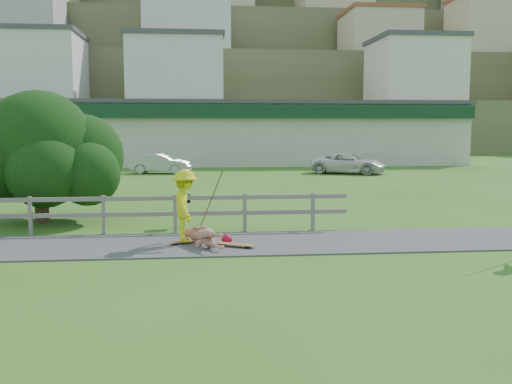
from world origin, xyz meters
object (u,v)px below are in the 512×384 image
Objects in this scene: car_white at (348,164)px; tree at (40,169)px; car_silver at (160,164)px; skater_rider at (185,210)px; skater_fallen at (203,237)px; bbq at (183,211)px.

tree is at bearing 164.04° from car_white.
car_silver is 0.71× the size of tree.
tree is (-14.70, -17.65, 1.04)m from car_white.
car_silver is at bearing 0.34° from skater_rider.
skater_fallen is at bearing -162.33° from car_silver.
bbq is (4.51, -1.44, -1.21)m from tree.
car_silver is 0.81× the size of car_white.
car_silver reaches higher than skater_fallen.
car_white reaches higher than car_silver.
skater_fallen is 1.61× the size of bbq.
car_silver is 19.27m from tree.
skater_rider is at bearing -41.59° from tree.
bbq is (1.99, -20.51, -0.15)m from car_silver.
skater_rider reaches higher than car_white.
car_white is 0.87× the size of tree.
skater_rider is 6.26m from tree.
skater_fallen is 24.20m from car_white.
tree reaches higher than car_silver.
bbq is at bearing 70.72° from skater_fallen.
skater_rider is 0.89m from skater_fallen.
skater_rider is at bearing -88.96° from bbq.
skater_rider is 23.98m from car_white.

